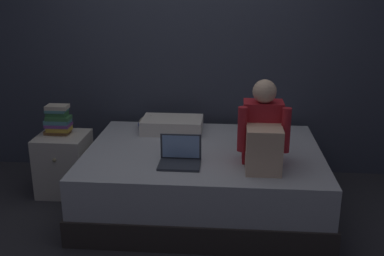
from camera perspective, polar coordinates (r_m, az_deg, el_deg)
name	(u,v)px	position (r m, az deg, el deg)	size (l,w,h in m)	color
ground_plane	(177,222)	(3.80, -1.95, -11.75)	(8.00, 8.00, 0.00)	#2D2D33
wall_back	(189,38)	(4.52, -0.36, 11.20)	(5.60, 0.10, 2.70)	#383D4C
bed	(203,179)	(3.93, 1.43, -6.37)	(2.00, 1.50, 0.53)	#332D2B
nightstand	(64,164)	(4.36, -15.75, -4.33)	(0.44, 0.46, 0.55)	beige
person_sitting	(263,134)	(3.46, 8.93, -0.74)	(0.39, 0.44, 0.66)	#B21E28
laptop	(180,157)	(3.50, -1.52, -3.70)	(0.32, 0.23, 0.22)	#333842
pillow	(172,125)	(4.26, -2.49, 0.39)	(0.56, 0.36, 0.13)	silver
book_stack	(58,120)	(4.28, -16.50, 0.93)	(0.24, 0.17, 0.27)	brown
clothes_pile	(152,124)	(4.32, -5.11, 0.49)	(0.30, 0.26, 0.13)	#8E3D47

